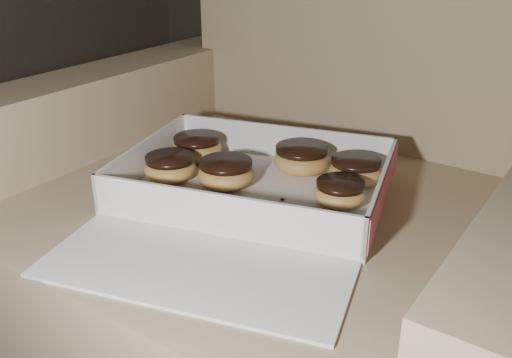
{
  "coord_description": "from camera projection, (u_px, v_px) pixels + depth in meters",
  "views": [
    {
      "loc": [
        0.21,
        -0.1,
        0.89
      ],
      "look_at": [
        -0.29,
        0.62,
        0.49
      ],
      "focal_mm": 40.0,
      "sensor_mm": 36.0,
      "label": 1
    }
  ],
  "objects": [
    {
      "name": "crumb_b",
      "position": [
        366.0,
        217.0,
        0.87
      ],
      "size": [
        0.01,
        0.01,
        0.0
      ],
      "primitive_type": "ellipsoid",
      "color": "black",
      "rests_on": "bakery_box"
    },
    {
      "name": "armchair",
      "position": [
        291.0,
        248.0,
        1.07
      ],
      "size": [
        0.99,
        0.84,
        1.03
      ],
      "color": "#947F5E",
      "rests_on": "floor"
    },
    {
      "name": "donut_f",
      "position": [
        356.0,
        170.0,
        0.98
      ],
      "size": [
        0.09,
        0.09,
        0.05
      ],
      "color": "gold",
      "rests_on": "bakery_box"
    },
    {
      "name": "crumb_d",
      "position": [
        282.0,
        199.0,
        0.93
      ],
      "size": [
        0.01,
        0.01,
        0.0
      ],
      "primitive_type": "ellipsoid",
      "color": "black",
      "rests_on": "bakery_box"
    },
    {
      "name": "donut_b",
      "position": [
        226.0,
        173.0,
        0.97
      ],
      "size": [
        0.1,
        0.1,
        0.05
      ],
      "color": "gold",
      "rests_on": "bakery_box"
    },
    {
      "name": "crumb_c",
      "position": [
        152.0,
        209.0,
        0.9
      ],
      "size": [
        0.01,
        0.01,
        0.0
      ],
      "primitive_type": "ellipsoid",
      "color": "black",
      "rests_on": "bakery_box"
    },
    {
      "name": "crumb_a",
      "position": [
        219.0,
        186.0,
        0.97
      ],
      "size": [
        0.01,
        0.01,
        0.0
      ],
      "primitive_type": "ellipsoid",
      "color": "black",
      "rests_on": "bakery_box"
    },
    {
      "name": "donut_a",
      "position": [
        170.0,
        167.0,
        0.99
      ],
      "size": [
        0.09,
        0.09,
        0.05
      ],
      "color": "gold",
      "rests_on": "bakery_box"
    },
    {
      "name": "donut_e",
      "position": [
        340.0,
        192.0,
        0.91
      ],
      "size": [
        0.08,
        0.08,
        0.04
      ],
      "color": "gold",
      "rests_on": "bakery_box"
    },
    {
      "name": "donut_d",
      "position": [
        197.0,
        147.0,
        1.08
      ],
      "size": [
        0.09,
        0.09,
        0.05
      ],
      "color": "gold",
      "rests_on": "bakery_box"
    },
    {
      "name": "donut_c",
      "position": [
        302.0,
        159.0,
        1.02
      ],
      "size": [
        0.1,
        0.1,
        0.05
      ],
      "color": "gold",
      "rests_on": "bakery_box"
    },
    {
      "name": "bakery_box",
      "position": [
        249.0,
        198.0,
        0.93
      ],
      "size": [
        0.54,
        0.59,
        0.07
      ],
      "rotation": [
        0.0,
        0.0,
        0.27
      ],
      "color": "white",
      "rests_on": "armchair"
    }
  ]
}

